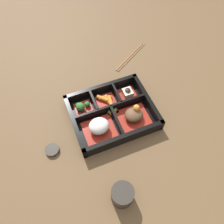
{
  "coord_description": "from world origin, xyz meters",
  "views": [
    {
      "loc": [
        0.15,
        0.38,
        0.67
      ],
      "look_at": [
        0.0,
        0.0,
        0.03
      ],
      "focal_mm": 35.0,
      "sensor_mm": 36.0,
      "label": 1
    }
  ],
  "objects": [
    {
      "name": "bowl_carrots",
      "position": [
        -0.0,
        -0.06,
        0.02
      ],
      "size": [
        0.07,
        0.07,
        0.02
      ],
      "color": "maroon",
      "rests_on": "bento_base"
    },
    {
      "name": "ground_plane",
      "position": [
        0.0,
        0.0,
        0.0
      ],
      "size": [
        3.0,
        3.0,
        0.0
      ],
      "primitive_type": "plane",
      "color": "brown"
    },
    {
      "name": "bowl_stew",
      "position": [
        -0.06,
        0.04,
        0.03
      ],
      "size": [
        0.11,
        0.09,
        0.06
      ],
      "color": "maroon",
      "rests_on": "bento_base"
    },
    {
      "name": "bowl_pickles",
      "position": [
        -0.01,
        -0.01,
        0.02
      ],
      "size": [
        0.04,
        0.04,
        0.01
      ],
      "color": "maroon",
      "rests_on": "bento_base"
    },
    {
      "name": "chopsticks",
      "position": [
        -0.19,
        -0.25,
        0.0
      ],
      "size": [
        0.18,
        0.12,
        0.01
      ],
      "color": "brown",
      "rests_on": "ground_plane"
    },
    {
      "name": "tea_cup",
      "position": [
        0.08,
        0.27,
        0.03
      ],
      "size": [
        0.06,
        0.06,
        0.06
      ],
      "color": "#2D2823",
      "rests_on": "ground_plane"
    },
    {
      "name": "sauce_dish",
      "position": [
        0.23,
        0.05,
        0.01
      ],
      "size": [
        0.05,
        0.05,
        0.01
      ],
      "color": "#2D2823",
      "rests_on": "ground_plane"
    },
    {
      "name": "bento_rim",
      "position": [
        0.0,
        -0.0,
        0.02
      ],
      "size": [
        0.29,
        0.23,
        0.05
      ],
      "color": "black",
      "rests_on": "ground_plane"
    },
    {
      "name": "bento_base",
      "position": [
        0.0,
        0.0,
        0.01
      ],
      "size": [
        0.29,
        0.23,
        0.01
      ],
      "color": "black",
      "rests_on": "ground_plane"
    },
    {
      "name": "bowl_rice",
      "position": [
        0.06,
        0.04,
        0.03
      ],
      "size": [
        0.11,
        0.09,
        0.05
      ],
      "color": "maroon",
      "rests_on": "bento_base"
    },
    {
      "name": "bowl_tofu",
      "position": [
        -0.09,
        -0.06,
        0.02
      ],
      "size": [
        0.06,
        0.07,
        0.03
      ],
      "color": "maroon",
      "rests_on": "bento_base"
    },
    {
      "name": "bowl_greens",
      "position": [
        0.09,
        -0.06,
        0.02
      ],
      "size": [
        0.06,
        0.07,
        0.04
      ],
      "color": "maroon",
      "rests_on": "bento_base"
    }
  ]
}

